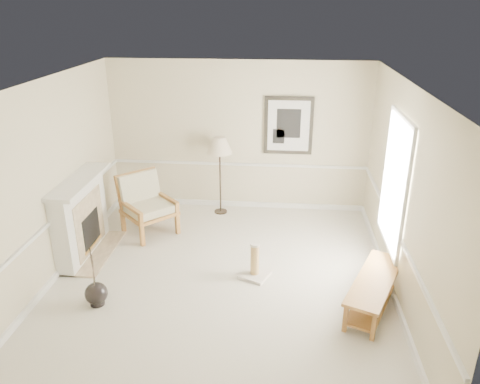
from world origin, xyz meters
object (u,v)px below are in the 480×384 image
at_px(floor_lamp, 220,147).
at_px(bench, 374,288).
at_px(floor_vase, 96,294).
at_px(armchair, 145,201).
at_px(scratching_post, 255,266).

xyz_separation_m(floor_lamp, bench, (2.47, -2.85, -1.04)).
bearing_deg(floor_vase, armchair, 88.35).
bearing_deg(floor_lamp, floor_vase, -112.27).
relative_size(armchair, floor_lamp, 0.76).
xyz_separation_m(floor_vase, floor_lamp, (1.30, 3.17, 1.17)).
relative_size(armchair, bench, 0.73).
bearing_deg(scratching_post, bench, -19.77).
bearing_deg(floor_lamp, armchair, -144.05).
bearing_deg(bench, armchair, 152.16).
bearing_deg(scratching_post, floor_lamp, 109.91).
xyz_separation_m(armchair, bench, (3.71, -1.96, -0.28)).
relative_size(floor_vase, bench, 0.57).
distance_m(armchair, bench, 4.20).
bearing_deg(bench, floor_lamp, 130.95).
height_order(bench, scratching_post, scratching_post).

